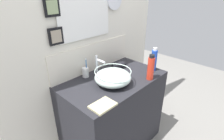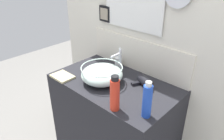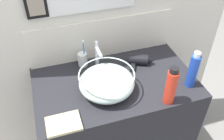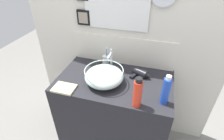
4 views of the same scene
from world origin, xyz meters
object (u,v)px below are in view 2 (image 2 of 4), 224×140
Objects in this scene: glass_bowl_sink at (102,74)px; shampoo_bottle at (115,94)px; lotion_bottle at (147,101)px; hand_towel at (63,76)px; hair_drier at (145,82)px; toothbrush_cup at (118,62)px; faucet at (119,60)px.

shampoo_bottle reaches higher than glass_bowl_sink.
lotion_bottle is 0.79m from hand_towel.
shampoo_bottle and lotion_bottle have the same top height.
hair_drier is 0.36m from lotion_bottle.
lotion_bottle is at bearing -11.97° from glass_bowl_sink.
toothbrush_cup is 1.06× the size of hand_towel.
hair_drier is at bearing 31.39° from hand_towel.
hand_towel is (-0.78, -0.07, -0.11)m from lotion_bottle.
glass_bowl_sink is at bearing -148.22° from hair_drier.
faucet is 0.14m from toothbrush_cup.
glass_bowl_sink is at bearing 168.03° from lotion_bottle.
hand_towel is (-0.59, 0.01, -0.11)m from shampoo_bottle.
hair_drier is 0.79× the size of lotion_bottle.
faucet is 0.48m from hand_towel.
hair_drier is at bearing 31.78° from glass_bowl_sink.
hand_towel is (-0.57, -0.35, -0.03)m from hair_drier.
hair_drier is 0.67m from hand_towel.
toothbrush_cup is at bearing 129.61° from shampoo_bottle.
glass_bowl_sink is 0.51m from lotion_bottle.
hair_drier is (0.29, 0.18, -0.04)m from glass_bowl_sink.
faucet is (-0.00, 0.20, 0.06)m from glass_bowl_sink.
glass_bowl_sink is 1.69× the size of hair_drier.
toothbrush_cup is at bearing 65.72° from hand_towel.
hair_drier is at bearing 126.50° from lotion_bottle.
shampoo_bottle reaches higher than hand_towel.
glass_bowl_sink is 1.49× the size of faucet.
lotion_bottle reaches higher than faucet.
lotion_bottle is at bearing 23.56° from shampoo_bottle.
shampoo_bottle is at bearing -31.26° from glass_bowl_sink.
hair_drier is at bearing -3.85° from faucet.
glass_bowl_sink is 0.36m from shampoo_bottle.
glass_bowl_sink is 1.80× the size of hand_towel.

